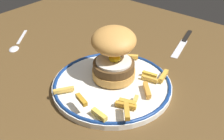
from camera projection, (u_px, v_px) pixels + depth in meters
ground_plane at (91, 98)px, 59.71cm from camera, size 110.52×105.20×4.00cm
dinner_plate at (112, 84)px, 59.28cm from camera, size 26.24×26.24×1.60cm
burger at (114, 53)px, 58.27cm from camera, size 14.06×14.17×11.19cm
fries_pile at (127, 91)px, 54.94cm from camera, size 17.78×23.28×2.63cm
knife at (184, 41)px, 77.74cm from camera, size 5.41×17.89×0.70cm
spoon at (16, 45)px, 75.35cm from camera, size 9.86×11.27×0.90cm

